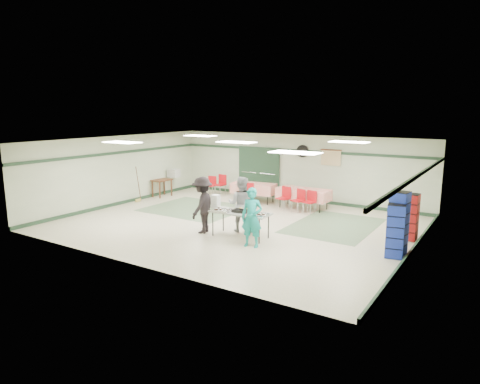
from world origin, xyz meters
The scene contains 42 objects.
floor centered at (0.00, 0.00, 0.00)m, with size 11.00×11.00×0.00m, color beige.
ceiling centered at (0.00, 0.00, 2.70)m, with size 11.00×11.00×0.00m, color white.
wall_back centered at (0.00, 4.50, 1.35)m, with size 11.00×11.00×0.00m, color beige.
wall_front centered at (0.00, -4.50, 1.35)m, with size 11.00×11.00×0.00m, color beige.
wall_left centered at (-5.50, 0.00, 1.35)m, with size 9.00×9.00×0.00m, color beige.
wall_right centered at (5.50, 0.00, 1.35)m, with size 9.00×9.00×0.00m, color beige.
trim_back centered at (0.00, 4.47, 2.05)m, with size 11.00×0.06×0.10m, color #1F3A27.
baseboard_back centered at (0.00, 4.47, 0.06)m, with size 11.00×0.06×0.12m, color #1F3A27.
trim_left centered at (-5.47, 0.00, 2.05)m, with size 9.00×0.06×0.10m, color #1F3A27.
baseboard_left centered at (-5.47, 0.00, 0.06)m, with size 9.00×0.06×0.12m, color #1F3A27.
trim_right centered at (5.47, 0.00, 2.05)m, with size 9.00×0.06×0.10m, color #1F3A27.
baseboard_right centered at (5.47, 0.00, 0.06)m, with size 9.00×0.06×0.12m, color #1F3A27.
green_patch_a centered at (-2.50, 1.00, 0.00)m, with size 3.50×3.00×0.01m, color #647F5D.
green_patch_b centered at (2.80, 1.50, 0.00)m, with size 2.50×3.50×0.01m, color #647F5D.
double_door_left centered at (-2.20, 4.44, 1.05)m, with size 0.90×0.06×2.10m, color gray.
double_door_right centered at (-1.25, 4.44, 1.05)m, with size 0.90×0.06×2.10m, color gray.
door_frame centered at (-1.73, 4.42, 1.05)m, with size 2.00×0.03×2.15m, color #1F3A27.
wall_fan centered at (0.30, 4.44, 2.05)m, with size 0.50×0.50×0.10m, color black.
scroll_banner centered at (1.50, 4.44, 1.85)m, with size 0.80×0.02×0.60m, color tan.
serving_table centered at (0.90, -1.18, 0.71)m, with size 1.83×0.81×0.76m.
sheet_tray_right centered at (1.53, -1.25, 0.77)m, with size 0.54×0.41×0.02m, color silver.
sheet_tray_mid centered at (0.87, -1.04, 0.77)m, with size 0.62×0.47×0.02m, color silver.
sheet_tray_left centered at (0.39, -1.35, 0.77)m, with size 0.56×0.42×0.02m, color silver.
baking_pan centered at (0.94, -1.22, 0.80)m, with size 0.44×0.28×0.08m, color black.
foam_box_stack centered at (0.01, -1.17, 0.96)m, with size 0.22×0.20×0.41m, color white.
volunteer_teal centered at (1.65, -1.77, 0.82)m, with size 0.60×0.39×1.64m, color teal.
volunteer_grey centered at (0.60, -0.65, 0.85)m, with size 0.83×0.65×1.71m, color #949499.
volunteer_dark centered at (-0.32, -1.39, 0.86)m, with size 1.11×0.64×1.72m, color black.
dining_table_a centered at (0.93, 3.21, 0.57)m, with size 1.99×0.92×0.77m.
dining_table_b centered at (-1.27, 3.21, 0.57)m, with size 1.84×0.99×0.77m.
chair_a centered at (1.03, 2.64, 0.51)m, with size 0.49×0.49×0.84m.
chair_b centered at (0.43, 2.65, 0.53)m, with size 0.47×0.47×0.87m.
chair_c centered at (1.47, 2.64, 0.51)m, with size 0.44×0.45×0.83m.
chair_d centered at (-1.15, 2.64, 0.52)m, with size 0.50×0.50×0.86m.
chair_loose_a centered at (-3.21, 3.70, 0.55)m, with size 0.44×0.44×0.90m.
chair_loose_b centered at (-3.58, 3.49, 0.50)m, with size 0.45×0.45×0.82m.
crate_stack_blue_a centered at (5.15, -0.28, 0.83)m, with size 0.43×0.43×1.66m, color #1B3BA3.
crate_stack_red centered at (5.15, 1.22, 0.68)m, with size 0.42×0.42×1.36m, color maroon.
crate_stack_blue_b centered at (5.15, -0.56, 0.70)m, with size 0.43×0.43×1.39m, color #1B3BA3.
printer_table centered at (-5.15, 2.03, 0.63)m, with size 0.59×0.87×0.74m.
office_printer centered at (-5.15, 2.81, 0.93)m, with size 0.46×0.40×0.36m, color #ACACA8.
broom centered at (-5.23, 0.74, 0.74)m, with size 0.03×0.03×1.43m, color brown.
Camera 1 is at (7.43, -11.42, 3.71)m, focal length 32.00 mm.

